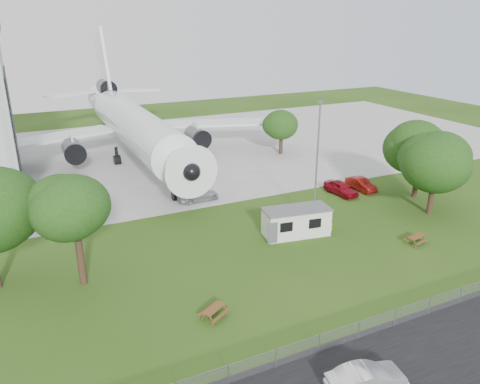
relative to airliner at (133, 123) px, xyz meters
name	(u,v)px	position (x,y,z in m)	size (l,w,h in m)	color
ground	(271,273)	(2.00, -35.86, -5.27)	(160.00, 160.00, 0.00)	#3B5C1C
asphalt_strip	(384,380)	(2.00, -48.86, -5.26)	(120.00, 8.00, 0.02)	black
concrete_apron	(146,154)	(2.00, 2.14, -5.25)	(120.00, 46.00, 0.03)	#B7B7B2
airliner	(133,123)	(0.00, 0.00, 0.00)	(46.36, 47.73, 17.69)	white
site_cabin	(296,222)	(7.55, -30.70, -3.96)	(6.92, 3.62, 2.62)	silver
picnic_west	(214,317)	(-4.36, -39.34, -5.27)	(1.80, 1.50, 0.76)	brown
picnic_east	(416,243)	(16.28, -36.99, -5.27)	(1.80, 1.50, 0.76)	brown
fence	(345,343)	(2.00, -45.36, -5.27)	(58.00, 0.04, 1.30)	gray
lamp_mast	(317,167)	(10.20, -29.66, 0.73)	(0.16, 0.16, 12.00)	slate
tree_west_small	(74,208)	(-11.67, -30.98, 0.97)	(6.08, 6.08, 9.30)	#382619
tree_east_front	(437,162)	(22.67, -32.42, 0.25)	(7.56, 7.56, 9.31)	#382619
tree_east_back	(421,148)	(24.85, -28.17, 0.49)	(7.05, 7.05, 9.30)	#382619
tree_far_apron	(281,125)	(20.22, -6.21, -1.00)	(5.32, 5.32, 6.95)	#382619
car_centre_sedan	(366,379)	(0.57, -48.99, -4.54)	(1.54, 4.42, 1.46)	silver
car_ne_hatch	(341,188)	(17.80, -23.95, -4.51)	(1.80, 4.48, 1.53)	maroon
car_ne_sedan	(361,184)	(20.85, -23.77, -4.57)	(1.49, 4.26, 1.40)	maroon
car_apron_van	(198,195)	(2.33, -18.76, -4.59)	(1.90, 4.68, 1.36)	#B0B3B7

